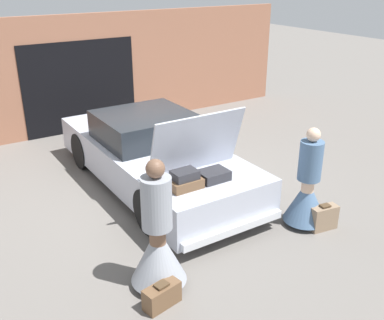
{
  "coord_description": "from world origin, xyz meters",
  "views": [
    {
      "loc": [
        -3.52,
        -6.79,
        3.75
      ],
      "look_at": [
        0.0,
        -1.32,
        0.97
      ],
      "focal_mm": 42.0,
      "sensor_mm": 36.0,
      "label": 1
    }
  ],
  "objects_px": {
    "car": "(153,155)",
    "suitcase_beside_left_person": "(162,296)",
    "person_left": "(158,244)",
    "person_right": "(307,192)",
    "suitcase_beside_right_person": "(324,218)"
  },
  "relations": [
    {
      "from": "car",
      "to": "suitcase_beside_left_person",
      "type": "relative_size",
      "value": 9.86
    },
    {
      "from": "person_left",
      "to": "person_right",
      "type": "xyz_separation_m",
      "value": [
        2.67,
        0.07,
        -0.05
      ]
    },
    {
      "from": "person_left",
      "to": "suitcase_beside_left_person",
      "type": "xyz_separation_m",
      "value": [
        -0.16,
        -0.37,
        -0.47
      ]
    },
    {
      "from": "person_left",
      "to": "suitcase_beside_left_person",
      "type": "bearing_deg",
      "value": -35.11
    },
    {
      "from": "person_left",
      "to": "suitcase_beside_left_person",
      "type": "relative_size",
      "value": 3.54
    },
    {
      "from": "car",
      "to": "person_right",
      "type": "height_order",
      "value": "car"
    },
    {
      "from": "person_right",
      "to": "suitcase_beside_left_person",
      "type": "xyz_separation_m",
      "value": [
        -2.83,
        -0.44,
        -0.42
      ]
    },
    {
      "from": "person_left",
      "to": "person_right",
      "type": "distance_m",
      "value": 2.67
    },
    {
      "from": "person_right",
      "to": "suitcase_beside_right_person",
      "type": "relative_size",
      "value": 3.52
    },
    {
      "from": "person_left",
      "to": "suitcase_beside_left_person",
      "type": "distance_m",
      "value": 0.62
    },
    {
      "from": "person_right",
      "to": "person_left",
      "type": "bearing_deg",
      "value": 81.59
    },
    {
      "from": "person_left",
      "to": "suitcase_beside_right_person",
      "type": "relative_size",
      "value": 3.82
    },
    {
      "from": "car",
      "to": "suitcase_beside_right_person",
      "type": "height_order",
      "value": "car"
    },
    {
      "from": "suitcase_beside_left_person",
      "to": "person_right",
      "type": "bearing_deg",
      "value": 8.74
    },
    {
      "from": "car",
      "to": "suitcase_beside_left_person",
      "type": "xyz_separation_m",
      "value": [
        -1.49,
        -3.0,
        -0.45
      ]
    }
  ]
}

